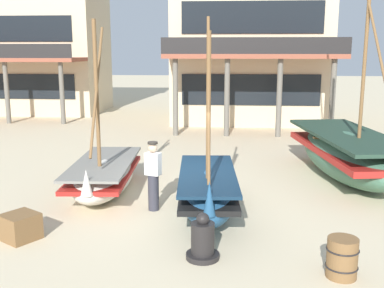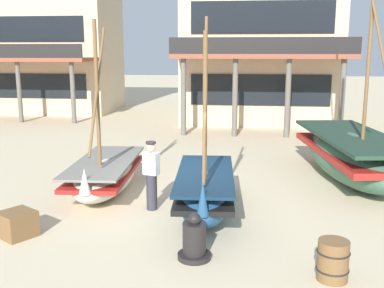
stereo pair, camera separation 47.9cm
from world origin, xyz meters
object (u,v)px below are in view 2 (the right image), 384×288
fishing_boat_near_left (205,191)px  harbor_building_main (259,54)px  cargo_crate (17,224)px  wooden_barrel (333,260)px  fishing_boat_centre_large (352,155)px  capstan_winch (194,241)px  fisherman_by_hull (151,176)px  harbor_building_annex (31,31)px  fishing_boat_far_right (105,174)px

fishing_boat_near_left → harbor_building_main: (1.58, 15.26, 3.03)m
cargo_crate → wooden_barrel: bearing=-10.5°
fishing_boat_centre_large → harbor_building_main: (-2.46, 11.94, 2.82)m
fishing_boat_centre_large → capstan_winch: fishing_boat_centre_large is taller
fishing_boat_centre_large → harbor_building_main: size_ratio=0.83×
fishing_boat_centre_large → fisherman_by_hull: size_ratio=4.26×
wooden_barrel → fishing_boat_near_left: bearing=129.5°
harbor_building_main → fisherman_by_hull: bearing=-100.9°
fisherman_by_hull → harbor_building_annex: bearing=122.3°
fishing_boat_near_left → harbor_building_main: bearing=84.1°
fishing_boat_centre_large → fisherman_by_hull: (-5.35, -3.14, 0.06)m
fisherman_by_hull → capstan_winch: fisherman_by_hull is taller
fishing_boat_centre_large → harbor_building_annex: harbor_building_annex is taller
harbor_building_main → capstan_winch: bearing=-95.1°
fishing_boat_centre_large → fishing_boat_far_right: size_ratio=1.58×
fishing_boat_centre_large → cargo_crate: size_ratio=11.08×
harbor_building_main → harbor_building_annex: harbor_building_annex is taller
fisherman_by_hull → capstan_winch: (1.32, -2.57, -0.49)m
wooden_barrel → cargo_crate: size_ratio=1.08×
cargo_crate → harbor_building_annex: size_ratio=0.06×
wooden_barrel → harbor_building_main: (-0.83, 18.18, 3.25)m
fisherman_by_hull → fishing_boat_far_right: bearing=141.3°
fishing_boat_near_left → cargo_crate: 4.16m
fishing_boat_far_right → fisherman_by_hull: fishing_boat_far_right is taller
fishing_boat_far_right → fishing_boat_centre_large: bearing=15.5°
fishing_boat_centre_large → fishing_boat_far_right: (-6.89, -1.91, -0.28)m
fishing_boat_centre_large → cargo_crate: 9.33m
capstan_winch → wooden_barrel: 2.46m
cargo_crate → harbor_building_main: 18.16m
fishing_boat_centre_large → harbor_building_main: bearing=101.6°
fisherman_by_hull → harbor_building_annex: harbor_building_annex is taller
wooden_barrel → cargo_crate: (-6.16, 1.15, -0.08)m
wooden_barrel → cargo_crate: wooden_barrel is taller
fishing_boat_centre_large → fishing_boat_far_right: fishing_boat_centre_large is taller
capstan_winch → cargo_crate: 3.81m
capstan_winch → harbor_building_annex: 24.30m
fishing_boat_far_right → harbor_building_annex: (-9.66, 16.51, 4.45)m
fishing_boat_far_right → harbor_building_main: bearing=72.3°
fishing_boat_far_right → wooden_barrel: size_ratio=6.50×
fisherman_by_hull → harbor_building_main: (2.89, 15.08, 2.76)m
fisherman_by_hull → wooden_barrel: (3.72, -3.10, -0.48)m
harbor_building_annex → harbor_building_main: bearing=-10.7°
fisherman_by_hull → harbor_building_annex: (-11.20, 17.74, 4.12)m
wooden_barrel → fisherman_by_hull: bearing=140.2°
fisherman_by_hull → harbor_building_main: bearing=79.1°
fishing_boat_far_right → fisherman_by_hull: (1.54, -1.23, 0.34)m
fishing_boat_centre_large → fisherman_by_hull: 6.21m
fishing_boat_near_left → fisherman_by_hull: fishing_boat_near_left is taller
fishing_boat_far_right → cargo_crate: (-0.90, -3.19, -0.23)m
fishing_boat_near_left → cargo_crate: (-3.75, -1.78, -0.30)m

